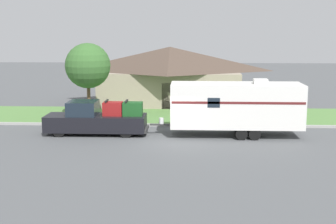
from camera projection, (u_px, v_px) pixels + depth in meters
The scene contains 8 objects.
ground_plane at pixel (171, 140), 26.93m from camera, with size 120.00×120.00×0.00m, color #515456.
curb_strip at pixel (174, 125), 30.60m from camera, with size 80.00×0.30×0.14m.
lawn_strip at pixel (175, 116), 34.20m from camera, with size 80.00×7.00×0.03m.
house_across_street at pixel (170, 74), 39.63m from camera, with size 12.41×7.02×4.79m.
pickup_truck at pixel (96, 119), 28.16m from camera, with size 6.14×1.93×2.09m.
travel_trailer at pixel (236, 105), 27.62m from camera, with size 8.98×2.46×3.41m.
mailbox at pixel (82, 108), 31.51m from camera, with size 0.48×0.20×1.30m.
tree_in_yard at pixel (88, 66), 32.54m from camera, with size 3.16×3.16×5.33m.
Camera 1 is at (1.01, -26.20, 6.35)m, focal length 50.00 mm.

